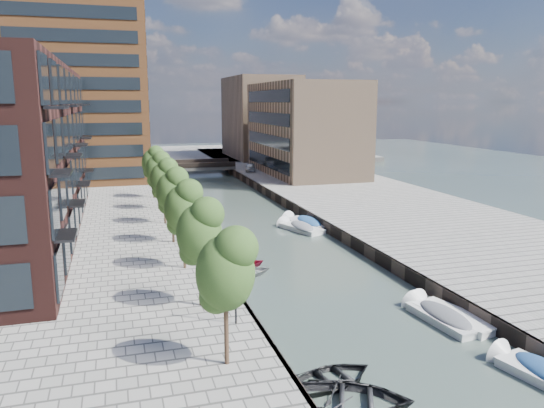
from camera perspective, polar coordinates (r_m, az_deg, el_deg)
name	(u,v)px	position (r m, az deg, el deg)	size (l,w,h in m)	color
water	(236,212)	(59.41, -3.90, -0.82)	(300.00, 300.00, 0.00)	#38473F
quay_right	(366,200)	(64.64, 10.06, 0.44)	(20.00, 140.00, 1.00)	gray
quay_wall_left	(181,210)	(58.32, -9.76, -0.68)	(0.25, 140.00, 1.00)	#332823
quay_wall_right	(288,204)	(60.91, 1.70, -0.03)	(0.25, 140.00, 1.00)	#332823
far_closure	(175,156)	(118.03, -10.35, 5.13)	(80.00, 40.00, 1.00)	gray
apartment_block	(20,153)	(47.53, -25.48, 4.95)	(8.00, 38.00, 14.00)	black
tower	(78,74)	(81.99, -20.10, 13.03)	(18.00, 18.00, 30.00)	brown
tan_block_near	(304,128)	(83.93, 3.47, 8.13)	(12.00, 25.00, 14.00)	#9C7B5F
tan_block_far	(260,117)	(108.67, -1.26, 9.31)	(12.00, 20.00, 16.00)	#9C7B5F
bridge	(194,166)	(90.31, -8.39, 4.02)	(13.00, 6.00, 1.30)	gray
tree_0	(225,268)	(22.25, -5.05, -6.84)	(2.50, 2.50, 5.95)	#382619
tree_1	(199,229)	(28.90, -7.84, -2.73)	(2.50, 2.50, 5.95)	#382619
tree_2	(183,206)	(35.68, -9.57, -0.16)	(2.50, 2.50, 5.95)	#382619
tree_3	(172,189)	(42.53, -10.74, 1.58)	(2.50, 2.50, 5.95)	#382619
tree_4	(164,177)	(49.42, -11.59, 2.83)	(2.50, 2.50, 5.95)	#382619
tree_5	(157,168)	(56.35, -12.23, 3.78)	(2.50, 2.50, 5.95)	#382619
tree_6	(153,161)	(63.28, -12.73, 4.52)	(2.50, 2.50, 5.95)	#382619
lamp_0	(235,276)	(26.78, -3.97, -7.75)	(0.24, 0.24, 4.12)	black
lamp_1	(191,213)	(42.03, -8.75, -0.96)	(0.24, 0.24, 4.12)	black
lamp_2	(170,183)	(57.68, -10.95, 2.19)	(0.24, 0.24, 4.12)	black
sloop_0	(350,406)	(23.14, 8.35, -20.67)	(3.68, 5.15, 1.07)	#232326
sloop_1	(332,383)	(24.60, 6.48, -18.56)	(2.98, 4.18, 0.87)	black
sloop_2	(234,270)	(39.13, -4.08, -7.08)	(3.46, 4.85, 1.00)	#A61232
sloop_3	(243,276)	(37.83, -3.12, -7.71)	(3.05, 4.27, 0.88)	beige
sloop_4	(181,201)	(66.79, -9.76, 0.35)	(3.37, 4.72, 0.98)	black
motorboat_0	(543,375)	(27.39, 27.11, -16.03)	(2.89, 5.47, 1.74)	white
motorboat_1	(439,316)	(31.96, 17.49, -11.40)	(2.30, 5.38, 1.74)	silver
motorboat_2	(445,315)	(32.49, 18.09, -11.27)	(3.13, 5.70, 1.80)	white
motorboat_3	(305,223)	(52.94, 3.57, -2.02)	(4.09, 6.02, 1.91)	silver
motorboat_4	(299,228)	(50.91, 2.87, -2.56)	(3.55, 5.56, 1.75)	white
car	(250,167)	(86.24, -2.33, 3.99)	(1.56, 3.89, 1.33)	silver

